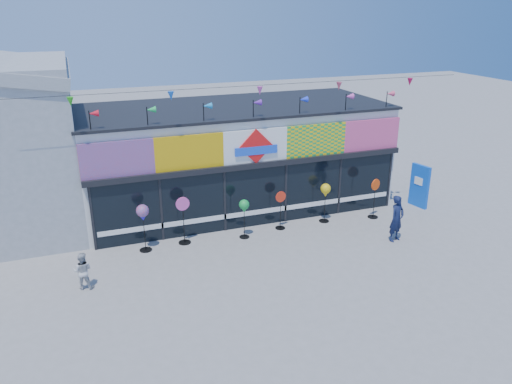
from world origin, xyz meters
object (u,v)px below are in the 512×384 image
spinner_3 (281,209)px  child (83,271)px  blue_sign (419,186)px  adult_man (397,219)px  spinner_2 (244,207)px  spinner_4 (326,191)px  spinner_1 (183,219)px  spinner_0 (143,214)px  spinner_5 (374,197)px

spinner_3 → child: size_ratio=1.28×
blue_sign → adult_man: bearing=-151.2°
blue_sign → spinner_2: size_ratio=1.23×
spinner_2 → spinner_4: 3.35m
spinner_1 → child: bearing=-150.5°
spinner_3 → adult_man: adult_man is taller
spinner_0 → spinner_1: 1.43m
blue_sign → spinner_4: blue_sign is taller
spinner_1 → child: spinner_1 is taller
spinner_0 → spinner_3: spinner_0 is taller
adult_man → spinner_4: bearing=105.0°
spinner_2 → spinner_3: spinner_3 is taller
spinner_5 → child: size_ratio=1.39×
spinner_0 → child: spinner_0 is taller
spinner_0 → blue_sign: bearing=0.8°
spinner_3 → spinner_4: bearing=0.4°
spinner_5 → spinner_4: bearing=171.0°
spinner_3 → spinner_4: size_ratio=0.96×
spinner_1 → spinner_3: spinner_1 is taller
spinner_4 → child: (-8.86, -1.91, -0.66)m
spinner_5 → child: 10.96m
blue_sign → spinner_2: (-7.69, -0.34, 0.27)m
spinner_4 → spinner_5: size_ratio=0.97×
adult_man → spinner_0: bearing=146.0°
spinner_0 → spinner_4: spinner_0 is taller
spinner_1 → spinner_2: (2.11, -0.29, 0.25)m
adult_man → child: bearing=158.7°
spinner_0 → child: (-2.05, -1.82, -0.76)m
spinner_2 → child: 5.79m
blue_sign → child: (-13.21, -1.98, -0.32)m
spinner_4 → adult_man: 2.85m
spinner_2 → spinner_4: bearing=4.8°
spinner_2 → child: spinner_2 is taller
spinner_0 → spinner_5: 8.81m
spinner_5 → blue_sign: bearing=9.1°
blue_sign → spinner_0: (-11.17, -0.16, 0.44)m
child → spinner_2: bearing=-146.9°
spinner_1 → spinner_4: (5.45, -0.01, 0.32)m
spinner_1 → spinner_2: bearing=-7.9°
blue_sign → spinner_4: bearing=168.7°
spinner_5 → spinner_3: bearing=175.5°
adult_man → child: 10.45m
blue_sign → spinner_5: bearing=176.9°
child → blue_sign: bearing=-154.9°
spinner_2 → spinner_0: bearing=177.0°
blue_sign → spinner_2: bearing=170.4°
spinner_2 → child: bearing=-163.5°
spinner_1 → spinner_2: spinner_1 is taller
spinner_2 → child: (-5.52, -1.64, -0.58)m
spinner_1 → spinner_5: (7.43, -0.33, -0.07)m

